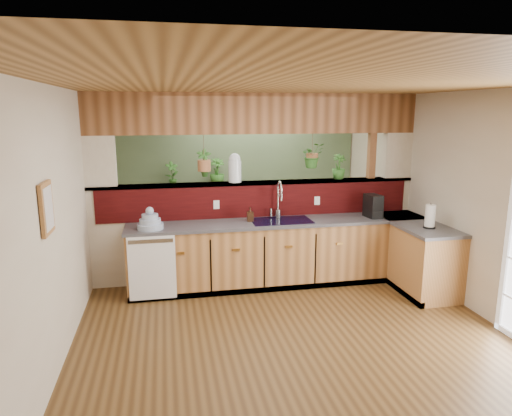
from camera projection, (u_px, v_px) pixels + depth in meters
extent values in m
cube|color=#4C3317|center=(281.00, 314.00, 5.40)|extent=(4.60, 7.00, 0.01)
cube|color=brown|center=(283.00, 88.00, 4.86)|extent=(4.60, 7.00, 0.01)
cube|color=beige|center=(235.00, 169.00, 8.48)|extent=(4.60, 0.02, 2.60)
cube|color=beige|center=(508.00, 389.00, 1.77)|extent=(4.60, 0.02, 2.60)
cube|color=beige|center=(65.00, 216.00, 4.68)|extent=(0.02, 7.00, 2.60)
cube|color=beige|center=(464.00, 199.00, 5.57)|extent=(0.02, 7.00, 2.60)
cube|color=beige|center=(258.00, 231.00, 6.55)|extent=(4.60, 0.15, 1.35)
cube|color=#350607|center=(259.00, 201.00, 6.38)|extent=(4.40, 0.02, 0.45)
cube|color=brown|center=(258.00, 183.00, 6.41)|extent=(4.60, 0.21, 0.04)
cube|color=brown|center=(258.00, 114.00, 6.21)|extent=(4.60, 0.15, 0.55)
cube|color=beige|center=(100.00, 163.00, 5.93)|extent=(0.40, 0.15, 0.70)
cube|color=beige|center=(397.00, 156.00, 6.75)|extent=(0.40, 0.15, 0.70)
cube|color=brown|center=(370.00, 184.00, 6.75)|extent=(0.10, 0.10, 2.60)
cube|color=brown|center=(258.00, 183.00, 6.41)|extent=(4.60, 0.21, 0.04)
cube|color=brown|center=(258.00, 114.00, 6.21)|extent=(4.60, 0.15, 0.55)
cube|color=#59744F|center=(235.00, 169.00, 8.47)|extent=(4.55, 0.02, 2.55)
cube|color=#986534|center=(281.00, 254.00, 6.29)|extent=(4.10, 0.60, 0.86)
cube|color=#414146|center=(281.00, 222.00, 6.20)|extent=(4.14, 0.64, 0.04)
cube|color=#986534|center=(413.00, 256.00, 6.21)|extent=(0.60, 1.48, 0.86)
cube|color=#414146|center=(416.00, 224.00, 6.12)|extent=(0.64, 1.52, 0.04)
cube|color=#986534|center=(397.00, 246.00, 6.63)|extent=(0.60, 0.60, 0.86)
cube|color=#414146|center=(399.00, 216.00, 6.54)|extent=(0.64, 0.64, 0.04)
cube|color=black|center=(286.00, 287.00, 6.12)|extent=(4.10, 0.06, 0.08)
cube|color=black|center=(393.00, 284.00, 6.24)|extent=(0.06, 1.48, 0.08)
cube|color=white|center=(152.00, 268.00, 5.66)|extent=(0.58, 0.02, 0.82)
cube|color=#B7B7B2|center=(151.00, 241.00, 5.57)|extent=(0.54, 0.01, 0.05)
cube|color=black|center=(281.00, 222.00, 6.20)|extent=(0.82, 0.50, 0.03)
cube|color=black|center=(268.00, 228.00, 6.18)|extent=(0.34, 0.40, 0.16)
cube|color=black|center=(295.00, 227.00, 6.25)|extent=(0.34, 0.40, 0.16)
cube|color=#986534|center=(47.00, 208.00, 3.87)|extent=(0.03, 0.35, 0.45)
cube|color=silver|center=(48.00, 208.00, 3.87)|extent=(0.01, 0.27, 0.37)
cylinder|color=#B7B7B2|center=(278.00, 213.00, 6.38)|extent=(0.08, 0.08, 0.11)
cylinder|color=#B7B7B2|center=(278.00, 199.00, 6.33)|extent=(0.03, 0.03, 0.31)
torus|color=#B7B7B2|center=(280.00, 189.00, 6.23)|extent=(0.22, 0.10, 0.23)
cylinder|color=#B7B7B2|center=(281.00, 196.00, 6.15)|extent=(0.03, 0.03, 0.13)
cylinder|color=#B7B7B2|center=(271.00, 212.00, 6.35)|extent=(0.03, 0.03, 0.11)
cylinder|color=#96A6C2|center=(150.00, 226.00, 5.75)|extent=(0.33, 0.33, 0.07)
cylinder|color=#96A6C2|center=(150.00, 221.00, 5.73)|extent=(0.27, 0.27, 0.06)
cylinder|color=#96A6C2|center=(150.00, 216.00, 5.72)|extent=(0.20, 0.20, 0.06)
sphere|color=#96A6C2|center=(150.00, 211.00, 5.71)|extent=(0.10, 0.10, 0.10)
imported|color=#372114|center=(250.00, 214.00, 6.14)|extent=(0.09, 0.09, 0.19)
cube|color=black|center=(373.00, 206.00, 6.36)|extent=(0.17, 0.28, 0.32)
cube|color=black|center=(376.00, 215.00, 6.29)|extent=(0.15, 0.11, 0.11)
cylinder|color=silver|center=(375.00, 211.00, 6.32)|extent=(0.09, 0.09, 0.09)
cylinder|color=black|center=(429.00, 227.00, 5.81)|extent=(0.15, 0.15, 0.02)
cylinder|color=#B7B7B2|center=(430.00, 216.00, 5.78)|extent=(0.02, 0.02, 0.32)
cylinder|color=white|center=(430.00, 216.00, 5.78)|extent=(0.12, 0.12, 0.28)
cylinder|color=silver|center=(235.00, 171.00, 6.31)|extent=(0.18, 0.18, 0.30)
sphere|color=silver|center=(235.00, 159.00, 6.27)|extent=(0.16, 0.16, 0.16)
imported|color=#2B6021|center=(339.00, 167.00, 6.60)|extent=(0.22, 0.22, 0.36)
cylinder|color=brown|center=(204.00, 148.00, 6.16)|extent=(0.01, 0.01, 0.36)
cylinder|color=#935A35|center=(204.00, 166.00, 6.21)|extent=(0.18, 0.18, 0.15)
imported|color=#2B6021|center=(204.00, 149.00, 6.16)|extent=(0.22, 0.16, 0.38)
cylinder|color=brown|center=(312.00, 144.00, 6.45)|extent=(0.01, 0.01, 0.29)
cylinder|color=#935A35|center=(312.00, 158.00, 6.49)|extent=(0.17, 0.17, 0.14)
imported|color=#2B6021|center=(312.00, 143.00, 6.45)|extent=(0.36, 0.33, 0.35)
cube|color=black|center=(195.00, 216.00, 8.26)|extent=(1.69, 1.08, 1.10)
imported|color=#2B6021|center=(172.00, 174.00, 8.03)|extent=(0.27, 0.23, 0.44)
imported|color=#2B6021|center=(217.00, 172.00, 8.18)|extent=(0.31, 0.31, 0.48)
imported|color=#2B6021|center=(294.00, 228.00, 7.79)|extent=(0.92, 0.87, 0.81)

